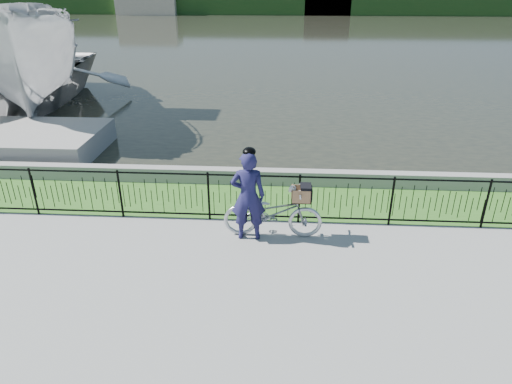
{
  "coord_description": "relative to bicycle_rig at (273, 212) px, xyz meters",
  "views": [
    {
      "loc": [
        0.61,
        -7.38,
        5.04
      ],
      "look_at": [
        0.09,
        1.0,
        1.0
      ],
      "focal_mm": 32.0,
      "sensor_mm": 36.0,
      "label": 1
    }
  ],
  "objects": [
    {
      "name": "water",
      "position": [
        -0.45,
        32.02,
        -0.55
      ],
      "size": [
        120.0,
        120.0,
        0.0
      ],
      "primitive_type": "plane",
      "color": "black",
      "rests_on": "ground"
    },
    {
      "name": "quay_wall",
      "position": [
        -0.45,
        2.62,
        -0.35
      ],
      "size": [
        60.0,
        0.3,
        0.4
      ],
      "primitive_type": "cube",
      "color": "gray",
      "rests_on": "ground"
    },
    {
      "name": "fence",
      "position": [
        -0.45,
        0.62,
        0.03
      ],
      "size": [
        14.0,
        0.06,
        1.15
      ],
      "primitive_type": null,
      "color": "black",
      "rests_on": "ground"
    },
    {
      "name": "far_building_right",
      "position": [
        5.55,
        57.52,
        1.05
      ],
      "size": [
        6.0,
        3.0,
        3.2
      ],
      "primitive_type": "cube",
      "color": "#B1A38E",
      "rests_on": "ground"
    },
    {
      "name": "cyclist",
      "position": [
        -0.51,
        -0.12,
        0.43
      ],
      "size": [
        0.73,
        0.51,
        2.0
      ],
      "color": "#17163D",
      "rests_on": "ground"
    },
    {
      "name": "grass_strip",
      "position": [
        -0.45,
        1.62,
        -0.54
      ],
      "size": [
        60.0,
        2.0,
        0.01
      ],
      "primitive_type": "cube",
      "color": "#326620",
      "rests_on": "ground"
    },
    {
      "name": "bicycle_rig",
      "position": [
        0.0,
        0.0,
        0.0
      ],
      "size": [
        2.05,
        0.72,
        1.21
      ],
      "color": "#A4A9B0",
      "rests_on": "ground"
    },
    {
      "name": "far_treeline",
      "position": [
        -0.45,
        59.02,
        0.95
      ],
      "size": [
        120.0,
        6.0,
        3.0
      ],
      "primitive_type": "cube",
      "color": "#204119",
      "rests_on": "ground"
    },
    {
      "name": "ground",
      "position": [
        -0.45,
        -0.98,
        -0.55
      ],
      "size": [
        120.0,
        120.0,
        0.0
      ],
      "primitive_type": "plane",
      "color": "gray",
      "rests_on": "ground"
    },
    {
      "name": "boat_near",
      "position": [
        -9.87,
        9.26,
        1.67
      ],
      "size": [
        8.66,
        11.7,
        6.05
      ],
      "color": "#B2B3B3",
      "rests_on": "water"
    }
  ]
}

